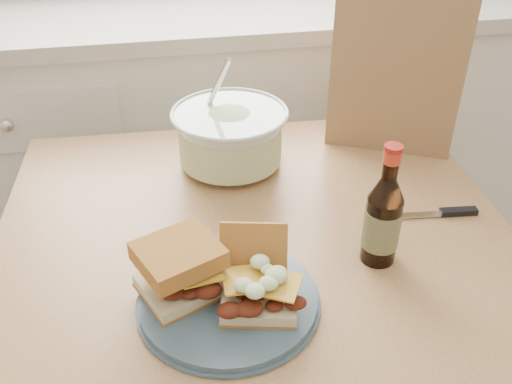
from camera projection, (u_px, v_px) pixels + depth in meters
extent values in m
cube|color=white|center=(202.00, 149.00, 1.90)|extent=(2.40, 0.60, 0.90)
cube|color=silver|center=(193.00, 8.00, 1.64)|extent=(2.50, 0.64, 0.04)
cube|color=tan|center=(260.00, 259.00, 0.99)|extent=(0.96, 0.96, 0.04)
cube|color=tan|center=(82.00, 283.00, 1.50)|extent=(0.06, 0.06, 0.73)
cube|color=tan|center=(383.00, 254.00, 1.59)|extent=(0.06, 0.06, 0.73)
cylinder|color=#3F5766|center=(228.00, 300.00, 0.87)|extent=(0.27, 0.27, 0.02)
cube|color=beige|center=(181.00, 285.00, 0.87)|extent=(0.15, 0.14, 0.02)
cube|color=gold|center=(180.00, 267.00, 0.85)|extent=(0.09, 0.09, 0.00)
cube|color=#AB6B2D|center=(178.00, 255.00, 0.84)|extent=(0.15, 0.14, 0.03)
cube|color=beige|center=(259.00, 298.00, 0.84)|extent=(0.13, 0.12, 0.02)
cube|color=gold|center=(259.00, 281.00, 0.83)|extent=(0.08, 0.08, 0.00)
cube|color=#AB6B2D|center=(254.00, 253.00, 0.88)|extent=(0.12, 0.09, 0.09)
cone|color=silver|center=(230.00, 139.00, 1.18)|extent=(0.23, 0.23, 0.12)
cylinder|color=#E9EACD|center=(230.00, 142.00, 1.18)|extent=(0.21, 0.21, 0.08)
torus|color=silver|center=(230.00, 113.00, 1.15)|extent=(0.24, 0.24, 0.01)
cylinder|color=silver|center=(216.00, 89.00, 1.15)|extent=(0.06, 0.09, 0.16)
cylinder|color=black|center=(381.00, 230.00, 0.93)|extent=(0.06, 0.06, 0.12)
cone|color=black|center=(387.00, 189.00, 0.88)|extent=(0.06, 0.06, 0.04)
cylinder|color=black|center=(391.00, 165.00, 0.86)|extent=(0.02, 0.02, 0.05)
cylinder|color=red|center=(392.00, 157.00, 0.85)|extent=(0.03, 0.03, 0.02)
cylinder|color=#A7241F|center=(394.00, 148.00, 0.84)|extent=(0.03, 0.03, 0.01)
cylinder|color=#2D371B|center=(381.00, 227.00, 0.93)|extent=(0.06, 0.06, 0.07)
cube|color=silver|center=(417.00, 215.00, 1.06)|extent=(0.12, 0.03, 0.00)
cube|color=black|center=(458.00, 212.00, 1.06)|extent=(0.07, 0.02, 0.01)
cube|color=#A06E4D|center=(398.00, 61.00, 1.23)|extent=(0.32, 0.28, 0.35)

